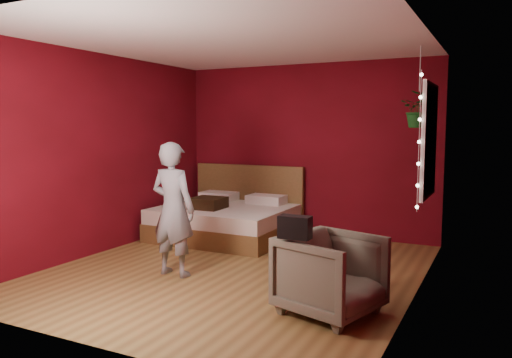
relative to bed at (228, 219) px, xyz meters
name	(u,v)px	position (x,y,z in m)	size (l,w,h in m)	color
floor	(236,270)	(0.95, -1.49, -0.27)	(4.50, 4.50, 0.00)	olive
room_walls	(235,124)	(0.95, -1.49, 1.41)	(4.04, 4.54, 2.62)	#620A15
window	(429,141)	(2.92, -0.59, 1.23)	(0.05, 0.97, 1.27)	white
fairy_lights	(419,142)	(2.89, -1.11, 1.23)	(0.04, 0.04, 1.45)	silver
bed	(228,219)	(0.00, 0.00, 0.00)	(1.89, 1.61, 1.04)	brown
person	(173,209)	(0.42, -1.96, 0.47)	(0.54, 0.36, 1.49)	slate
armchair	(331,275)	(2.36, -2.31, 0.09)	(0.77, 0.79, 0.72)	#686352
handbag	(295,227)	(2.13, -2.58, 0.54)	(0.27, 0.14, 0.19)	black
throw_pillow	(208,203)	(-0.14, -0.33, 0.28)	(0.45, 0.45, 0.16)	#322110
hanging_plant	(419,110)	(2.74, -0.20, 1.59)	(0.45, 0.41, 0.96)	silver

